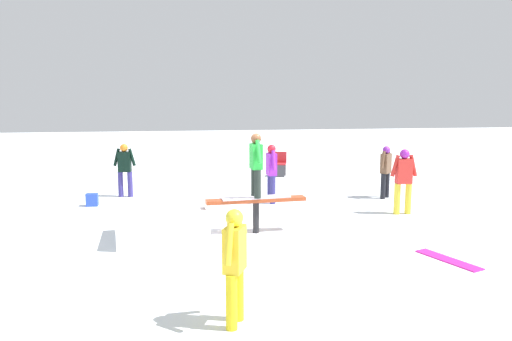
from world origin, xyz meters
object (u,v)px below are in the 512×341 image
folding_chair (280,165)px  backpack_on_snow (92,200)px  bystander_purple (271,170)px  bystander_yellow (235,261)px  main_rider_on_rail (256,166)px  bystander_brown (386,169)px  rail_feature (256,204)px  loose_snowboard_coral (141,212)px  bystander_black (125,167)px  bystander_red (404,178)px  loose_snowboard_magenta (448,260)px

folding_chair → backpack_on_snow: bearing=-126.4°
bystander_purple → bystander_yellow: bearing=161.4°
main_rider_on_rail → bystander_brown: size_ratio=1.00×
rail_feature → loose_snowboard_coral: rail_feature is taller
bystander_black → backpack_on_snow: bystander_black is taller
bystander_purple → backpack_on_snow: 4.88m
bystander_brown → loose_snowboard_coral: 6.91m
rail_feature → backpack_on_snow: (-3.96, 3.20, -0.47)m
bystander_brown → backpack_on_snow: 8.18m
main_rider_on_rail → folding_chair: (1.95, 7.25, -1.04)m
bystander_yellow → backpack_on_snow: bystander_yellow is taller
bystander_brown → bystander_red: bystander_red is taller
bystander_red → loose_snowboard_coral: bystander_red is taller
bystander_red → bystander_black: bearing=157.3°
folding_chair → rail_feature: bearing=-85.9°
bystander_red → loose_snowboard_coral: (-6.48, 1.08, -0.90)m
bystander_black → loose_snowboard_magenta: bearing=141.7°
bystander_brown → folding_chair: bearing=-105.3°
bystander_red → loose_snowboard_magenta: bearing=-99.9°
backpack_on_snow → main_rider_on_rail: bearing=141.9°
main_rider_on_rail → bystander_black: size_ratio=0.98×
rail_feature → folding_chair: 7.51m
loose_snowboard_coral → loose_snowboard_magenta: bearing=-115.4°
bystander_red → rail_feature: bearing=-162.0°
bystander_black → loose_snowboard_magenta: bystander_black is taller
bystander_yellow → bystander_purple: (1.76, 7.15, 0.04)m
backpack_on_snow → rail_feature: bearing=141.9°
loose_snowboard_coral → backpack_on_snow: size_ratio=4.43×
bystander_red → folding_chair: (-1.92, 6.10, -0.50)m
main_rider_on_rail → bystander_purple: 3.08m
main_rider_on_rail → loose_snowboard_magenta: size_ratio=1.16×
backpack_on_snow → loose_snowboard_coral: bearing=144.9°
bystander_black → rail_feature: bearing=134.4°
bystander_red → loose_snowboard_coral: 6.63m
loose_snowboard_magenta → folding_chair: 9.63m
loose_snowboard_magenta → backpack_on_snow: backpack_on_snow is taller
bystander_yellow → bystander_purple: size_ratio=0.96×
bystander_red → folding_chair: 6.41m
bystander_black → loose_snowboard_coral: bystander_black is taller
bystander_purple → folding_chair: bystander_purple is taller
bystander_black → bystander_purple: bystander_purple is taller
rail_feature → bystander_purple: size_ratio=1.35×
bystander_brown → bystander_purple: size_ratio=0.93×
bystander_yellow → folding_chair: 11.85m
bystander_black → loose_snowboard_coral: 2.34m
bystander_red → main_rider_on_rail: bearing=-162.0°
bystander_brown → folding_chair: (-2.25, 4.21, -0.43)m
bystander_red → loose_snowboard_magenta: 3.63m
bystander_brown → backpack_on_snow: bystander_brown is taller
bystander_red → loose_snowboard_magenta: bystander_red is taller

